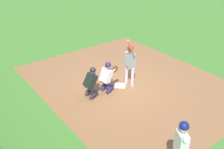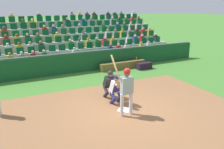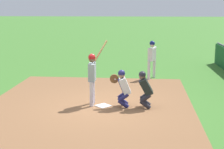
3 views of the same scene
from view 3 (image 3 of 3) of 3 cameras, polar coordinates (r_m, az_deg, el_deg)
ground_plane at (r=11.69m, az=-1.47°, el=-5.30°), size 160.00×160.00×0.00m
infield_dirt_patch at (r=11.74m, az=-3.91°, el=-5.23°), size 9.10×7.32×0.01m
home_plate_marker at (r=11.68m, az=-1.47°, el=-5.23°), size 0.62×0.62×0.02m
batter_at_plate at (r=11.59m, az=-3.31°, el=0.22°), size 0.66×0.64×2.21m
catcher_crouching at (r=11.44m, az=1.82°, el=-1.94°), size 0.49×0.74×1.29m
home_plate_umpire at (r=11.39m, az=5.51°, el=-2.20°), size 0.47×0.50×1.27m
on_deck_batter at (r=15.80m, az=6.70°, el=3.13°), size 0.63×0.45×1.77m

